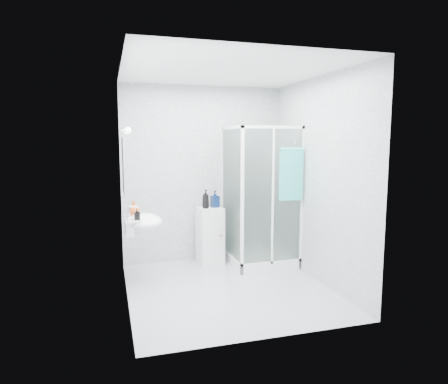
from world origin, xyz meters
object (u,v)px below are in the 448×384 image
object	(u,v)px
soap_dispenser_orange	(134,208)
soap_dispenser_black	(137,214)
storage_cabinet	(210,236)
shampoo_bottle_a	(206,199)
hand_towel	(291,173)
wall_basin	(142,222)
shower_enclosure	(257,235)
shampoo_bottle_b	(215,199)

from	to	relation	value
soap_dispenser_orange	soap_dispenser_black	bearing A→B (deg)	-86.88
storage_cabinet	shampoo_bottle_a	world-z (taller)	shampoo_bottle_a
hand_towel	shampoo_bottle_a	size ratio (longest dim) A/B	2.63
wall_basin	storage_cabinet	distance (m)	1.24
storage_cabinet	soap_dispenser_black	size ratio (longest dim) A/B	6.01
wall_basin	shampoo_bottle_a	bearing A→B (deg)	30.39
shower_enclosure	shampoo_bottle_b	world-z (taller)	shower_enclosure
hand_towel	soap_dispenser_orange	xyz separation A→B (m)	(-2.06, 0.21, -0.42)
shampoo_bottle_a	soap_dispenser_orange	distance (m)	1.12
hand_towel	shampoo_bottle_a	distance (m)	1.28
wall_basin	soap_dispenser_orange	distance (m)	0.22
shower_enclosure	shampoo_bottle_a	xyz separation A→B (m)	(-0.70, 0.24, 0.52)
wall_basin	hand_towel	distance (m)	2.06
soap_dispenser_orange	soap_dispenser_black	distance (m)	0.30
storage_cabinet	shampoo_bottle_b	world-z (taller)	shampoo_bottle_b
shampoo_bottle_b	storage_cabinet	bearing A→B (deg)	-162.88
wall_basin	soap_dispenser_orange	bearing A→B (deg)	122.96
shower_enclosure	shampoo_bottle_b	xyz separation A→B (m)	(-0.55, 0.29, 0.51)
soap_dispenser_orange	soap_dispenser_black	size ratio (longest dim) A/B	1.34
soap_dispenser_orange	shower_enclosure	bearing A→B (deg)	6.15
soap_dispenser_black	shower_enclosure	bearing A→B (deg)	15.80
shower_enclosure	wall_basin	distance (m)	1.72
shampoo_bottle_b	soap_dispenser_orange	xyz separation A→B (m)	(-1.19, -0.48, -0.00)
hand_towel	soap_dispenser_orange	world-z (taller)	hand_towel
wall_basin	shampoo_bottle_a	size ratio (longest dim) A/B	2.08
shower_enclosure	wall_basin	size ratio (longest dim) A/B	3.57
hand_towel	storage_cabinet	bearing A→B (deg)	145.04
wall_basin	soap_dispenser_orange	xyz separation A→B (m)	(-0.08, 0.13, 0.16)
hand_towel	soap_dispenser_orange	distance (m)	2.12
storage_cabinet	soap_dispenser_orange	xyz separation A→B (m)	(-1.11, -0.46, 0.54)
shampoo_bottle_a	shampoo_bottle_b	xyz separation A→B (m)	(0.15, 0.05, -0.01)
wall_basin	soap_dispenser_black	world-z (taller)	wall_basin
shampoo_bottle_a	soap_dispenser_orange	bearing A→B (deg)	-157.47
hand_towel	soap_dispenser_black	world-z (taller)	hand_towel
shampoo_bottle_b	shampoo_bottle_a	bearing A→B (deg)	-161.56
hand_towel	shampoo_bottle_a	xyz separation A→B (m)	(-1.03, 0.64, -0.40)
storage_cabinet	shampoo_bottle_b	distance (m)	0.55
shampoo_bottle_b	soap_dispenser_orange	distance (m)	1.28
wall_basin	hand_towel	bearing A→B (deg)	-2.46
shower_enclosure	shampoo_bottle_b	distance (m)	0.80
shower_enclosure	wall_basin	bearing A→B (deg)	-169.19
shampoo_bottle_a	soap_dispenser_orange	xyz separation A→B (m)	(-1.04, -0.43, -0.01)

